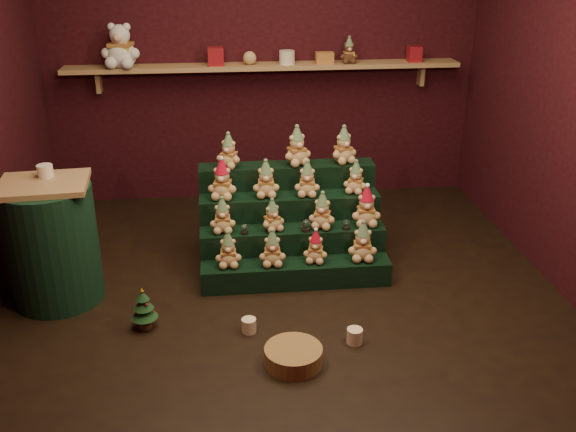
{
  "coord_description": "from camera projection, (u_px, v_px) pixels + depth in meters",
  "views": [
    {
      "loc": [
        -0.4,
        -4.02,
        2.39
      ],
      "look_at": [
        0.05,
        0.25,
        0.51
      ],
      "focal_mm": 40.0,
      "sensor_mm": 36.0,
      "label": 1
    }
  ],
  "objects": [
    {
      "name": "riser_tier_back",
      "position": [
        287.0,
        206.0,
        5.25
      ],
      "size": [
        1.4,
        0.22,
        0.72
      ],
      "primitive_type": "cube",
      "color": "black",
      "rests_on": "ground"
    },
    {
      "name": "riser_tier_midback",
      "position": [
        290.0,
        227.0,
        5.08
      ],
      "size": [
        1.4,
        0.22,
        0.54
      ],
      "primitive_type": "cube",
      "color": "black",
      "rests_on": "ground"
    },
    {
      "name": "snow_globe_c",
      "position": [
        346.0,
        224.0,
        4.82
      ],
      "size": [
        0.06,
        0.06,
        0.08
      ],
      "color": "black",
      "rests_on": "riser_tier_midfront"
    },
    {
      "name": "teddy_5",
      "position": [
        272.0,
        215.0,
        4.77
      ],
      "size": [
        0.23,
        0.22,
        0.25
      ],
      "primitive_type": null,
      "rotation": [
        0.0,
        0.0,
        0.44
      ],
      "color": "tan",
      "rests_on": "riser_tier_midfront"
    },
    {
      "name": "teddy_3",
      "position": [
        363.0,
        241.0,
        4.71
      ],
      "size": [
        0.23,
        0.21,
        0.3
      ],
      "primitive_type": null,
      "rotation": [
        0.0,
        0.0,
        -0.11
      ],
      "color": "tan",
      "rests_on": "riser_tier_front"
    },
    {
      "name": "teddy_1",
      "position": [
        272.0,
        248.0,
        4.64
      ],
      "size": [
        0.2,
        0.19,
        0.27
      ],
      "primitive_type": null,
      "rotation": [
        0.0,
        0.0,
        -0.06
      ],
      "color": "tan",
      "rests_on": "riser_tier_front"
    },
    {
      "name": "teddy_13",
      "position": [
        297.0,
        146.0,
        5.04
      ],
      "size": [
        0.27,
        0.26,
        0.31
      ],
      "primitive_type": null,
      "rotation": [
        0.0,
        0.0,
        0.34
      ],
      "color": "tan",
      "rests_on": "riser_tier_back"
    },
    {
      "name": "scarf_gift_box",
      "position": [
        325.0,
        58.0,
        5.85
      ],
      "size": [
        0.16,
        0.1,
        0.1
      ],
      "primitive_type": "cube",
      "color": "orange",
      "rests_on": "back_shelf"
    },
    {
      "name": "back_shelf",
      "position": [
        264.0,
        67.0,
        5.84
      ],
      "size": [
        3.6,
        0.26,
        0.24
      ],
      "color": "#A87B54",
      "rests_on": "ground"
    },
    {
      "name": "front_wall",
      "position": [
        344.0,
        246.0,
        2.23
      ],
      "size": [
        4.0,
        0.1,
        2.8
      ],
      "primitive_type": "cube",
      "color": "black",
      "rests_on": "ground"
    },
    {
      "name": "snow_globe_a",
      "position": [
        244.0,
        229.0,
        4.74
      ],
      "size": [
        0.06,
        0.06,
        0.08
      ],
      "color": "black",
      "rests_on": "riser_tier_midfront"
    },
    {
      "name": "mini_christmas_tree",
      "position": [
        144.0,
        308.0,
        4.21
      ],
      "size": [
        0.18,
        0.18,
        0.3
      ],
      "rotation": [
        0.0,
        0.0,
        0.04
      ],
      "color": "#4D371B",
      "rests_on": "ground"
    },
    {
      "name": "gift_tin_red_b",
      "position": [
        414.0,
        54.0,
        5.92
      ],
      "size": [
        0.12,
        0.12,
        0.14
      ],
      "primitive_type": "cube",
      "color": "maroon",
      "rests_on": "back_shelf"
    },
    {
      "name": "back_wall",
      "position": [
        263.0,
        52.0,
        5.96
      ],
      "size": [
        4.0,
        0.1,
        2.8
      ],
      "primitive_type": "cube",
      "color": "black",
      "rests_on": "ground"
    },
    {
      "name": "wicker_basket",
      "position": [
        293.0,
        356.0,
        3.88
      ],
      "size": [
        0.39,
        0.39,
        0.11
      ],
      "primitive_type": "cylinder",
      "rotation": [
        0.0,
        0.0,
        0.1
      ],
      "color": "olive",
      "rests_on": "ground"
    },
    {
      "name": "teddy_0",
      "position": [
        228.0,
        249.0,
        4.63
      ],
      "size": [
        0.19,
        0.18,
        0.27
      ],
      "primitive_type": null,
      "rotation": [
        0.0,
        0.0,
        -0.02
      ],
      "color": "tan",
      "rests_on": "riser_tier_front"
    },
    {
      "name": "teddy_7",
      "position": [
        366.0,
        206.0,
        4.85
      ],
      "size": [
        0.23,
        0.21,
        0.31
      ],
      "primitive_type": null,
      "rotation": [
        0.0,
        0.0,
        -0.06
      ],
      "color": "tan",
      "rests_on": "riser_tier_midfront"
    },
    {
      "name": "teddy_12",
      "position": [
        229.0,
        151.0,
        4.99
      ],
      "size": [
        0.25,
        0.24,
        0.27
      ],
      "primitive_type": null,
      "rotation": [
        0.0,
        0.0,
        -0.43
      ],
      "color": "tan",
      "rests_on": "riser_tier_back"
    },
    {
      "name": "table_ornament",
      "position": [
        45.0,
        171.0,
        4.34
      ],
      "size": [
        0.11,
        0.11,
        0.08
      ],
      "primitive_type": "cylinder",
      "color": "beige",
      "rests_on": "side_table"
    },
    {
      "name": "riser_tier_midfront",
      "position": [
        293.0,
        250.0,
        4.92
      ],
      "size": [
        1.4,
        0.22,
        0.36
      ],
      "primitive_type": "cube",
      "color": "black",
      "rests_on": "ground"
    },
    {
      "name": "brown_bear",
      "position": [
        349.0,
        50.0,
        5.83
      ],
      "size": [
        0.17,
        0.15,
        0.23
      ],
      "primitive_type": null,
      "rotation": [
        0.0,
        0.0,
        0.01
      ],
      "color": "#472817",
      "rests_on": "back_shelf"
    },
    {
      "name": "white_bear",
      "position": [
        120.0,
        40.0,
        5.59
      ],
      "size": [
        0.39,
        0.36,
        0.48
      ],
      "primitive_type": null,
      "rotation": [
        0.0,
        0.0,
        -0.17
      ],
      "color": "silver",
      "rests_on": "back_shelf"
    },
    {
      "name": "teddy_11",
      "position": [
        356.0,
        177.0,
        4.98
      ],
      "size": [
        0.24,
        0.23,
        0.26
      ],
      "primitive_type": null,
      "rotation": [
        0.0,
        0.0,
        -0.45
      ],
      "color": "tan",
      "rests_on": "riser_tier_midback"
    },
    {
      "name": "mug_right",
      "position": [
        355.0,
        336.0,
        4.08
      ],
      "size": [
        0.1,
        0.1,
        0.1
      ],
      "primitive_type": "cylinder",
      "color": "beige",
      "rests_on": "ground"
    },
    {
      "name": "gift_tin_red_a",
      "position": [
        216.0,
        56.0,
        5.74
      ],
      "size": [
        0.14,
        0.14,
        0.16
      ],
      "primitive_type": "cube",
      "color": "maroon",
      "rests_on": "back_shelf"
    },
    {
      "name": "mug_left",
      "position": [
        249.0,
        325.0,
        4.2
      ],
      "size": [
        0.1,
        0.1,
        0.1
      ],
      "primitive_type": "cylinder",
      "color": "beige",
      "rests_on": "ground"
    },
    {
      "name": "teddy_8",
      "position": [
        222.0,
        179.0,
        4.87
      ],
      "size": [
        0.25,
        0.24,
        0.31
      ],
      "primitive_type": null,
      "rotation": [
        0.0,
        0.0,
        -0.2
      ],
      "color": "tan",
      "rests_on": "riser_tier_midback"
    },
    {
      "name": "gift_tin_cream",
      "position": [
        287.0,
        57.0,
        5.81
      ],
      "size": [
        0.14,
        0.14,
        0.12
      ],
      "primitive_type": "cylinder",
      "color": "beige",
      "rests_on": "back_shelf"
    },
    {
      "name": "shelf_plush_ball",
      "position": [
        250.0,
        58.0,
        5.78
      ],
      "size": [
        0.12,
        0.12,
        0.12
      ],
      "primitive_type": "sphere",
      "color": "tan",
      "rests_on": "back_shelf"
    },
    {
      "name": "teddy_14",
      "position": [
        344.0,
        145.0,
        5.09
      ],
      "size": [
        0.26,
        0.25,
        0.29
      ],
      "primitive_type": null,
      "rotation": [
        0.0,
        0.0,
        0.34
      ],
      "color": "tan",
      "rests_on": "riser_tier_back"
    },
    {
      "name": "ground",
      "position": [
        285.0,
        294.0,
        4.66
      ],
      "size": [
        4.0,
        4.0,
        0.0
      ],
      "primitive_type": "plane",
      "color": "black",
      "rests_on": "ground"
    },
    {
      "name": "side_table",
      "position": [
        52.0,
        243.0,
        4.44
      ],
      "size": [
        0.62,
        0.62,
        0.89
      ],
      "rotation": [
        0.0,
        0.0,
        0.08
      ],
      "color": "#A87B54",
      "rests_on": "ground"
    },
    {
      "name": "teddy_2",
      "position": [
        316.0,
        246.0,
        4.69
      ],
      "size": [
        0.21,
        0.2,
        0.25
      ],
      "primitive_type": null,
      "rotation": [
        0.0,
        0.0,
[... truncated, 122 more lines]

